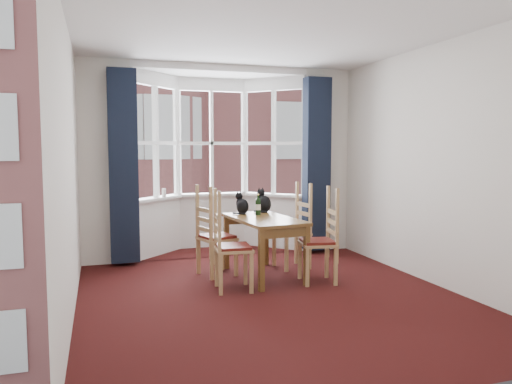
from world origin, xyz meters
name	(u,v)px	position (x,y,z in m)	size (l,w,h in m)	color
floor	(274,299)	(0.00, 0.00, 0.00)	(4.50, 4.50, 0.00)	black
ceiling	(275,29)	(0.00, 0.00, 2.80)	(4.50, 4.50, 0.00)	white
wall_left	(69,170)	(-2.00, 0.00, 1.40)	(4.50, 4.50, 0.00)	silver
wall_right	(437,165)	(2.00, 0.00, 1.40)	(4.50, 4.50, 0.00)	silver
wall_near	(398,181)	(0.00, -2.25, 1.40)	(4.00, 4.00, 0.00)	silver
wall_back_pier_left	(105,163)	(-1.65, 2.25, 1.40)	(0.70, 0.12, 2.80)	silver
wall_back_pier_right	(325,161)	(1.65, 2.25, 1.40)	(0.70, 0.12, 2.80)	silver
bay_window	(215,161)	(0.00, 2.75, 1.40)	(2.76, 0.94, 2.80)	white
curtain_left	(123,167)	(-1.42, 2.07, 1.35)	(0.38, 0.22, 2.60)	black
curtain_right	(317,164)	(1.42, 2.07, 1.35)	(0.38, 0.22, 2.60)	black
dining_table	(264,226)	(0.19, 0.91, 0.64)	(0.79, 1.31, 0.74)	brown
chair_left_near	(225,249)	(-0.41, 0.48, 0.47)	(0.44, 0.46, 0.92)	tan
chair_left_far	(210,239)	(-0.43, 1.15, 0.47)	(0.50, 0.51, 0.92)	tan
chair_right_near	(325,243)	(0.81, 0.46, 0.47)	(0.46, 0.48, 0.92)	tan
chair_right_far	(298,232)	(0.79, 1.26, 0.47)	(0.45, 0.46, 0.92)	tan
cat_left	(242,205)	(0.04, 1.35, 0.86)	(0.23, 0.25, 0.30)	black
cat_right	(264,203)	(0.37, 1.44, 0.87)	(0.24, 0.28, 0.34)	black
wine_bottle	(258,206)	(0.20, 1.18, 0.86)	(0.07, 0.07, 0.27)	black
candle_tall	(164,193)	(-0.82, 2.60, 0.93)	(0.06, 0.06, 0.13)	white
street	(126,252)	(0.00, 32.25, -6.00)	(80.00, 80.00, 0.00)	#333335
tenement_building	(147,148)	(0.00, 14.01, 1.60)	(18.40, 7.80, 15.20)	#904D4A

